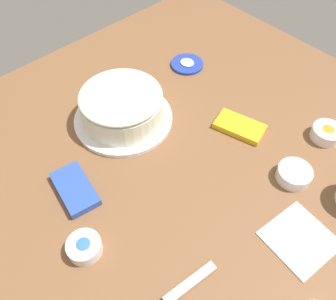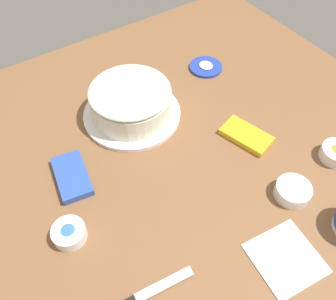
{
  "view_description": "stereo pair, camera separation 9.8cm",
  "coord_description": "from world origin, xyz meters",
  "px_view_note": "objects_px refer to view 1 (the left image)",
  "views": [
    {
      "loc": [
        0.34,
        -0.42,
        0.81
      ],
      "look_at": [
        -0.11,
        0.0,
        0.04
      ],
      "focal_mm": 37.75,
      "sensor_mm": 36.0,
      "label": 1
    },
    {
      "loc": [
        0.4,
        -0.34,
        0.81
      ],
      "look_at": [
        -0.11,
        0.0,
        0.04
      ],
      "focal_mm": 37.75,
      "sensor_mm": 36.0,
      "label": 2
    }
  ],
  "objects_px": {
    "sprinkle_bowl_blue": "(84,247)",
    "paper_napkin": "(300,239)",
    "frosting_tub_lid": "(187,64)",
    "sprinkle_bowl_yellow": "(294,174)",
    "candy_box_lower": "(75,189)",
    "candy_box_upper": "(240,127)",
    "sprinkle_bowl_orange": "(327,133)",
    "frosted_cake": "(123,106)"
  },
  "relations": [
    {
      "from": "sprinkle_bowl_orange",
      "to": "sprinkle_bowl_blue",
      "type": "relative_size",
      "value": 1.08
    },
    {
      "from": "sprinkle_bowl_yellow",
      "to": "sprinkle_bowl_blue",
      "type": "height_order",
      "value": "same"
    },
    {
      "from": "candy_box_upper",
      "to": "frosting_tub_lid",
      "type": "bearing_deg",
      "value": 146.77
    },
    {
      "from": "candy_box_lower",
      "to": "candy_box_upper",
      "type": "relative_size",
      "value": 1.03
    },
    {
      "from": "paper_napkin",
      "to": "frosting_tub_lid",
      "type": "bearing_deg",
      "value": 157.91
    },
    {
      "from": "sprinkle_bowl_blue",
      "to": "frosted_cake",
      "type": "bearing_deg",
      "value": 129.41
    },
    {
      "from": "sprinkle_bowl_orange",
      "to": "candy_box_upper",
      "type": "relative_size",
      "value": 0.6
    },
    {
      "from": "sprinkle_bowl_yellow",
      "to": "paper_napkin",
      "type": "xyz_separation_m",
      "value": [
        0.12,
        -0.14,
        -0.02
      ]
    },
    {
      "from": "candy_box_upper",
      "to": "candy_box_lower",
      "type": "bearing_deg",
      "value": -123.37
    },
    {
      "from": "frosting_tub_lid",
      "to": "sprinkle_bowl_yellow",
      "type": "distance_m",
      "value": 0.56
    },
    {
      "from": "frosted_cake",
      "to": "sprinkle_bowl_yellow",
      "type": "relative_size",
      "value": 3.27
    },
    {
      "from": "sprinkle_bowl_orange",
      "to": "paper_napkin",
      "type": "bearing_deg",
      "value": -67.32
    },
    {
      "from": "sprinkle_bowl_yellow",
      "to": "candy_box_upper",
      "type": "relative_size",
      "value": 0.63
    },
    {
      "from": "frosted_cake",
      "to": "sprinkle_bowl_blue",
      "type": "relative_size",
      "value": 3.7
    },
    {
      "from": "frosting_tub_lid",
      "to": "candy_box_lower",
      "type": "bearing_deg",
      "value": -73.24
    },
    {
      "from": "candy_box_lower",
      "to": "candy_box_upper",
      "type": "bearing_deg",
      "value": 82.47
    },
    {
      "from": "candy_box_lower",
      "to": "paper_napkin",
      "type": "distance_m",
      "value": 0.58
    },
    {
      "from": "sprinkle_bowl_blue",
      "to": "candy_box_lower",
      "type": "relative_size",
      "value": 0.54
    },
    {
      "from": "candy_box_upper",
      "to": "sprinkle_bowl_blue",
      "type": "bearing_deg",
      "value": -105.95
    },
    {
      "from": "candy_box_upper",
      "to": "frosted_cake",
      "type": "bearing_deg",
      "value": -155.53
    },
    {
      "from": "frosted_cake",
      "to": "candy_box_lower",
      "type": "relative_size",
      "value": 2.0
    },
    {
      "from": "sprinkle_bowl_orange",
      "to": "frosted_cake",
      "type": "bearing_deg",
      "value": -139.59
    },
    {
      "from": "sprinkle_bowl_blue",
      "to": "candy_box_upper",
      "type": "bearing_deg",
      "value": 90.62
    },
    {
      "from": "sprinkle_bowl_yellow",
      "to": "candy_box_lower",
      "type": "distance_m",
      "value": 0.59
    },
    {
      "from": "paper_napkin",
      "to": "frosted_cake",
      "type": "bearing_deg",
      "value": -174.02
    },
    {
      "from": "candy_box_lower",
      "to": "paper_napkin",
      "type": "relative_size",
      "value": 1.01
    },
    {
      "from": "candy_box_upper",
      "to": "paper_napkin",
      "type": "height_order",
      "value": "candy_box_upper"
    },
    {
      "from": "sprinkle_bowl_yellow",
      "to": "candy_box_upper",
      "type": "distance_m",
      "value": 0.22
    },
    {
      "from": "frosting_tub_lid",
      "to": "sprinkle_bowl_yellow",
      "type": "height_order",
      "value": "sprinkle_bowl_yellow"
    },
    {
      "from": "sprinkle_bowl_blue",
      "to": "paper_napkin",
      "type": "height_order",
      "value": "sprinkle_bowl_blue"
    },
    {
      "from": "frosting_tub_lid",
      "to": "paper_napkin",
      "type": "height_order",
      "value": "frosting_tub_lid"
    },
    {
      "from": "sprinkle_bowl_blue",
      "to": "candy_box_upper",
      "type": "relative_size",
      "value": 0.56
    },
    {
      "from": "sprinkle_bowl_orange",
      "to": "candy_box_upper",
      "type": "bearing_deg",
      "value": -140.48
    },
    {
      "from": "candy_box_lower",
      "to": "paper_napkin",
      "type": "bearing_deg",
      "value": 43.04
    },
    {
      "from": "candy_box_lower",
      "to": "candy_box_upper",
      "type": "xyz_separation_m",
      "value": [
        0.15,
        0.5,
        -0.0
      ]
    },
    {
      "from": "sprinkle_bowl_yellow",
      "to": "sprinkle_bowl_orange",
      "type": "relative_size",
      "value": 1.05
    },
    {
      "from": "sprinkle_bowl_yellow",
      "to": "sprinkle_bowl_orange",
      "type": "xyz_separation_m",
      "value": [
        -0.02,
        0.2,
        0.0
      ]
    },
    {
      "from": "sprinkle_bowl_blue",
      "to": "paper_napkin",
      "type": "relative_size",
      "value": 0.55
    },
    {
      "from": "sprinkle_bowl_orange",
      "to": "sprinkle_bowl_blue",
      "type": "height_order",
      "value": "sprinkle_bowl_orange"
    },
    {
      "from": "sprinkle_bowl_orange",
      "to": "sprinkle_bowl_blue",
      "type": "xyz_separation_m",
      "value": [
        -0.19,
        -0.73,
        -0.0
      ]
    },
    {
      "from": "sprinkle_bowl_yellow",
      "to": "sprinkle_bowl_orange",
      "type": "height_order",
      "value": "sprinkle_bowl_orange"
    },
    {
      "from": "frosted_cake",
      "to": "sprinkle_bowl_yellow",
      "type": "distance_m",
      "value": 0.53
    }
  ]
}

